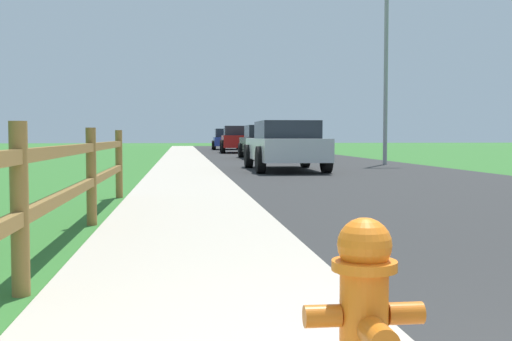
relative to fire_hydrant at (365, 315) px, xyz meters
name	(u,v)px	position (x,y,z in m)	size (l,w,h in m)	color
ground_plane	(208,159)	(0.48, 24.36, -0.36)	(120.00, 120.00, 0.00)	#316C2B
road_asphalt	(282,157)	(3.98, 26.36, -0.36)	(7.00, 66.00, 0.01)	#2A2A2A
curb_concrete	(139,158)	(-2.52, 26.36, -0.36)	(6.00, 66.00, 0.01)	#BAAE9C
grass_verge	(105,158)	(-4.02, 26.36, -0.36)	(5.00, 66.00, 0.00)	#316C2B
fire_hydrant	(365,315)	(0.00, 0.00, 0.00)	(0.42, 0.36, 0.71)	orange
rail_fence	(66,178)	(-1.61, 3.39, 0.27)	(0.11, 9.33, 1.08)	olive
parked_suv_silver	(285,145)	(2.31, 15.63, 0.36)	(1.99, 4.68, 1.40)	#B7BABF
parked_car_black	(266,142)	(3.02, 24.95, 0.36)	(2.15, 4.21, 1.45)	black
parked_car_red	(238,139)	(2.64, 34.47, 0.43)	(2.12, 4.59, 1.56)	maroon
parked_car_blue	(226,139)	(2.62, 43.34, 0.39)	(2.16, 4.82, 1.49)	navy
street_lamp	(389,40)	(6.41, 18.78, 3.87)	(1.17, 0.20, 7.23)	gray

